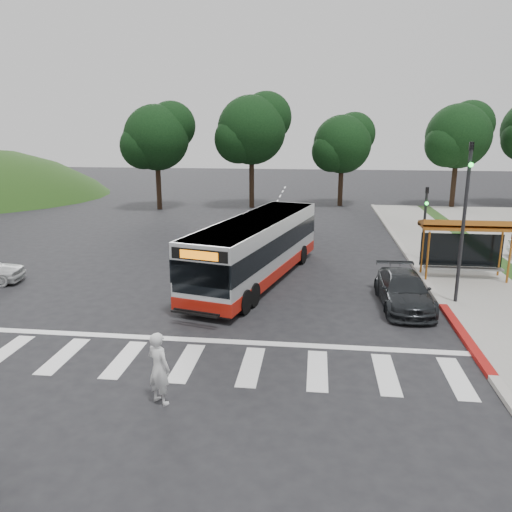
# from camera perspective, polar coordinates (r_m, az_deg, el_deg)

# --- Properties ---
(ground) EXTENTS (140.00, 140.00, 0.00)m
(ground) POSITION_cam_1_polar(r_m,az_deg,el_deg) (20.30, -4.36, -5.80)
(ground) COLOR black
(ground) RESTS_ON ground
(sidewalk_east) EXTENTS (4.00, 40.00, 0.12)m
(sidewalk_east) POSITION_cam_1_polar(r_m,az_deg,el_deg) (28.48, 21.31, -0.69)
(sidewalk_east) COLOR gray
(sidewalk_east) RESTS_ON ground
(curb_east) EXTENTS (0.30, 40.00, 0.15)m
(curb_east) POSITION_cam_1_polar(r_m,az_deg,el_deg) (28.03, 17.36, -0.55)
(curb_east) COLOR #9E9991
(curb_east) RESTS_ON ground
(curb_east_red) EXTENTS (0.32, 6.00, 0.15)m
(curb_east_red) POSITION_cam_1_polar(r_m,az_deg,el_deg) (18.78, 22.66, -8.40)
(curb_east_red) COLOR maroon
(curb_east_red) RESTS_ON ground
(crosswalk_ladder) EXTENTS (18.00, 2.60, 0.01)m
(crosswalk_ladder) POSITION_cam_1_polar(r_m,az_deg,el_deg) (15.82, -7.94, -11.98)
(crosswalk_ladder) COLOR silver
(crosswalk_ladder) RESTS_ON ground
(bus_shelter) EXTENTS (4.20, 1.60, 2.86)m
(bus_shelter) POSITION_cam_1_polar(r_m,az_deg,el_deg) (25.21, 22.90, 2.64)
(bus_shelter) COLOR #A2591B
(bus_shelter) RESTS_ON sidewalk_east
(traffic_signal_ne_tall) EXTENTS (0.18, 0.37, 6.50)m
(traffic_signal_ne_tall) POSITION_cam_1_polar(r_m,az_deg,el_deg) (21.20, 22.76, 4.83)
(traffic_signal_ne_tall) COLOR black
(traffic_signal_ne_tall) RESTS_ON ground
(traffic_signal_ne_short) EXTENTS (0.18, 0.37, 4.00)m
(traffic_signal_ne_short) POSITION_cam_1_polar(r_m,az_deg,el_deg) (28.13, 18.75, 4.40)
(traffic_signal_ne_short) COLOR black
(traffic_signal_ne_short) RESTS_ON ground
(tree_ne_a) EXTENTS (6.16, 5.74, 9.30)m
(tree_ne_a) POSITION_cam_1_polar(r_m,az_deg,el_deg) (48.32, 22.19, 12.67)
(tree_ne_a) COLOR black
(tree_ne_a) RESTS_ON parking_lot
(tree_north_a) EXTENTS (6.60, 6.15, 10.17)m
(tree_north_a) POSITION_cam_1_polar(r_m,az_deg,el_deg) (45.10, -0.39, 14.33)
(tree_north_a) COLOR black
(tree_north_a) RESTS_ON ground
(tree_north_b) EXTENTS (5.72, 5.33, 8.43)m
(tree_north_b) POSITION_cam_1_polar(r_m,az_deg,el_deg) (46.80, 9.92, 12.58)
(tree_north_b) COLOR black
(tree_north_b) RESTS_ON ground
(tree_north_c) EXTENTS (6.16, 5.74, 9.30)m
(tree_north_c) POSITION_cam_1_polar(r_m,az_deg,el_deg) (44.89, -11.20, 13.26)
(tree_north_c) COLOR black
(tree_north_c) RESTS_ON ground
(transit_bus) EXTENTS (5.22, 11.64, 2.94)m
(transit_bus) POSITION_cam_1_polar(r_m,az_deg,el_deg) (23.30, 0.07, 0.69)
(transit_bus) COLOR silver
(transit_bus) RESTS_ON ground
(pedestrian) EXTENTS (0.86, 0.77, 1.97)m
(pedestrian) POSITION_cam_1_polar(r_m,az_deg,el_deg) (13.44, -11.03, -12.46)
(pedestrian) COLOR silver
(pedestrian) RESTS_ON ground
(dark_sedan) EXTENTS (2.04, 4.73, 1.36)m
(dark_sedan) POSITION_cam_1_polar(r_m,az_deg,el_deg) (20.92, 16.53, -3.79)
(dark_sedan) COLOR #212427
(dark_sedan) RESTS_ON ground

